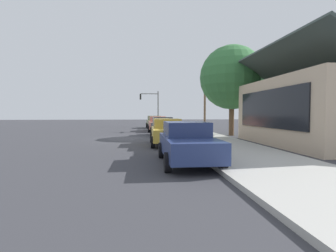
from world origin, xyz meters
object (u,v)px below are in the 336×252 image
object	(u,v)px
fire_hydrant_red	(173,128)
utility_pole_wooden	(205,95)
car_charcoal	(163,126)
car_mustard	(167,132)
car_olive	(154,122)
car_navy	(187,142)
shade_tree	(232,78)
car_coral	(158,124)
traffic_light_main	(151,103)

from	to	relation	value
fire_hydrant_red	utility_pole_wooden	bearing A→B (deg)	131.63
car_charcoal	car_mustard	bearing A→B (deg)	-2.35
car_olive	car_navy	xyz separation A→B (m)	(24.12, 0.04, -0.00)
shade_tree	utility_pole_wooden	xyz separation A→B (m)	(-6.97, -0.65, -1.07)
car_navy	fire_hydrant_red	distance (m)	15.58
car_charcoal	car_navy	distance (m)	12.38
car_coral	traffic_light_main	size ratio (longest dim) A/B	0.94
car_navy	fire_hydrant_red	xyz separation A→B (m)	(-15.52, 1.39, -0.32)
car_olive	traffic_light_main	size ratio (longest dim) A/B	0.91
car_olive	car_coral	bearing A→B (deg)	-0.98
utility_pole_wooden	car_charcoal	bearing A→B (deg)	-38.49
car_coral	shade_tree	distance (m)	9.62
car_olive	fire_hydrant_red	distance (m)	8.73
car_olive	car_charcoal	bearing A→B (deg)	-0.92
traffic_light_main	utility_pole_wooden	distance (m)	11.61
car_coral	car_mustard	bearing A→B (deg)	-0.27
car_charcoal	fire_hydrant_red	bearing A→B (deg)	157.10
traffic_light_main	fire_hydrant_red	world-z (taller)	traffic_light_main
car_coral	utility_pole_wooden	size ratio (longest dim) A/B	0.65
car_coral	car_mustard	xyz separation A→B (m)	(12.36, -0.20, -0.00)
car_navy	shade_tree	size ratio (longest dim) A/B	0.59
utility_pole_wooden	car_coral	bearing A→B (deg)	-82.10
car_olive	car_charcoal	xyz separation A→B (m)	(11.74, 0.10, -0.00)
car_mustard	utility_pole_wooden	distance (m)	14.58
car_coral	car_navy	size ratio (longest dim) A/B	1.06
car_charcoal	utility_pole_wooden	bearing A→B (deg)	141.45
shade_tree	car_coral	bearing A→B (deg)	-135.91
car_navy	traffic_light_main	size ratio (longest dim) A/B	0.88
car_olive	shade_tree	size ratio (longest dim) A/B	0.61
car_charcoal	car_navy	world-z (taller)	same
car_mustard	fire_hydrant_red	size ratio (longest dim) A/B	6.21
shade_tree	traffic_light_main	xyz separation A→B (m)	(-17.10, -6.31, -1.50)
car_navy	shade_tree	world-z (taller)	shade_tree
fire_hydrant_red	car_coral	bearing A→B (deg)	-153.86
car_charcoal	shade_tree	xyz separation A→B (m)	(0.28, 5.97, 4.18)
car_mustard	car_navy	world-z (taller)	same
car_navy	utility_pole_wooden	bearing A→B (deg)	164.37
car_navy	utility_pole_wooden	xyz separation A→B (m)	(-19.07, 5.39, 3.11)
traffic_light_main	car_coral	bearing A→B (deg)	1.48
car_mustard	car_navy	xyz separation A→B (m)	(5.96, 0.19, 0.00)
shade_tree	car_olive	bearing A→B (deg)	-153.20
car_charcoal	shade_tree	size ratio (longest dim) A/B	0.60
car_navy	car_coral	bearing A→B (deg)	-179.89
car_charcoal	fire_hydrant_red	world-z (taller)	car_charcoal
car_olive	car_charcoal	distance (m)	11.74
utility_pole_wooden	car_olive	bearing A→B (deg)	-132.97
car_charcoal	utility_pole_wooden	size ratio (longest dim) A/B	0.62
utility_pole_wooden	fire_hydrant_red	bearing A→B (deg)	-48.37
car_olive	traffic_light_main	bearing A→B (deg)	-178.76
shade_tree	fire_hydrant_red	xyz separation A→B (m)	(-3.41, -4.65, -4.50)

